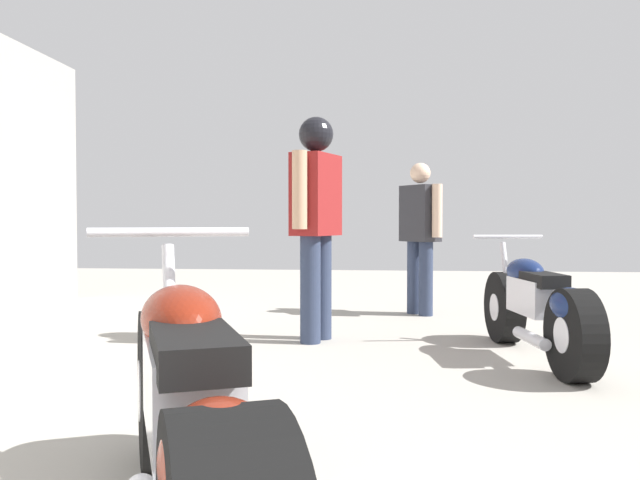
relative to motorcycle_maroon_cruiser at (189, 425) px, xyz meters
The scene contains 5 objects.
ground_plane 1.80m from the motorcycle_maroon_cruiser, 91.18° to the left, with size 18.77×18.77×0.00m, color #A8A399.
motorcycle_maroon_cruiser is the anchor object (origin of this frame).
motorcycle_black_naked 3.26m from the motorcycle_maroon_cruiser, 60.20° to the left, with size 0.58×1.86×0.87m.
mechanic_in_blue 5.13m from the motorcycle_maroon_cruiser, 79.41° to the left, with size 0.46×0.57×1.58m.
mechanic_with_helmet 3.50m from the motorcycle_maroon_cruiser, 89.81° to the left, with size 0.40×0.71×1.82m.
Camera 1 is at (0.58, 0.37, 0.97)m, focal length 36.24 mm.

